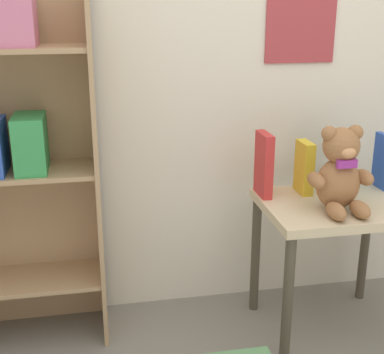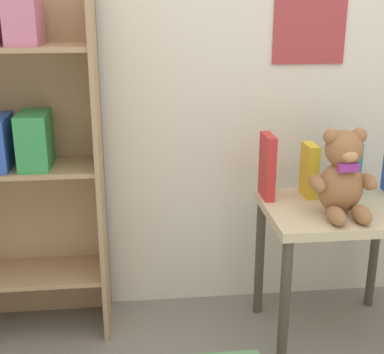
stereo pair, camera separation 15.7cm
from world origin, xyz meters
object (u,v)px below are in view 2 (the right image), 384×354
Objects in this scene: bookshelf_side at (18,141)px; book_standing_red at (267,166)px; display_table at (338,229)px; book_standing_teal at (350,167)px; teddy_bear at (343,176)px; book_standing_yellow at (309,170)px.

book_standing_red is at bearing -4.50° from bookshelf_side.
book_standing_red is (-0.26, 0.14, 0.23)m from display_table.
book_standing_red is 1.13× the size of book_standing_teal.
display_table is 2.53× the size of book_standing_teal.
book_standing_red is (-0.23, 0.21, -0.02)m from teddy_bear.
teddy_bear is 1.51× the size of book_standing_yellow.
bookshelf_side reaches higher than display_table.
display_table is 0.26m from book_standing_yellow.
bookshelf_side is at bearing 177.20° from book_standing_teal.
book_standing_yellow is (-0.06, 0.21, -0.04)m from teddy_bear.
book_standing_yellow is at bearing -177.62° from book_standing_teal.
bookshelf_side is 1.35m from book_standing_teal.
teddy_bear is at bearing -118.58° from book_standing_teal.
book_standing_teal is at bearing -3.15° from bookshelf_side.
book_standing_teal is at bearing 58.73° from display_table.
book_standing_teal is at bearing 0.21° from book_standing_red.
book_standing_teal is (0.09, 0.14, 0.21)m from display_table.
teddy_bear is at bearing -113.85° from display_table.
display_table is 0.37m from book_standing_red.
book_standing_teal is at bearing 61.08° from teddy_bear.
display_table is at bearing -120.92° from book_standing_teal.
bookshelf_side is 6.59× the size of book_standing_yellow.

